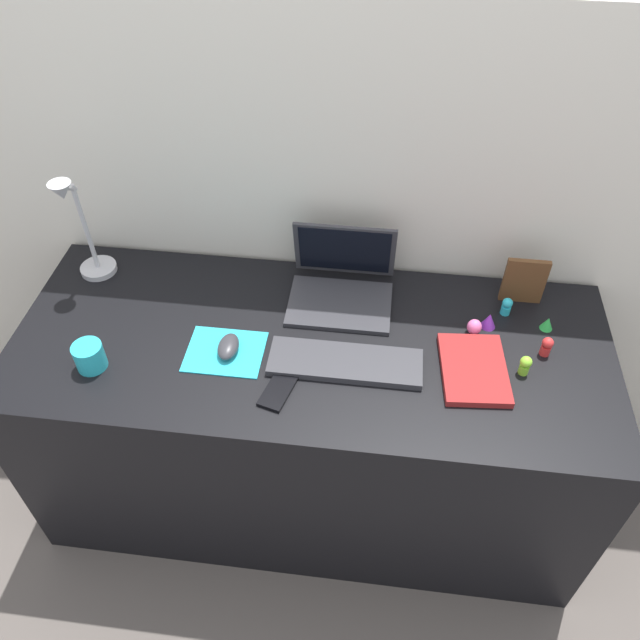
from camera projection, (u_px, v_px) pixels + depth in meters
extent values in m
plane|color=#59514C|center=(313.00, 482.00, 2.27)|extent=(6.00, 6.00, 0.00)
cube|color=silver|center=(327.00, 249.00, 1.99)|extent=(2.87, 0.05, 1.54)
cube|color=black|center=(312.00, 421.00, 2.01)|extent=(1.67, 0.68, 0.74)
cube|color=#333338|center=(340.00, 304.00, 1.85)|extent=(0.30, 0.21, 0.01)
cube|color=#333338|center=(345.00, 250.00, 1.86)|extent=(0.30, 0.05, 0.20)
cube|color=black|center=(344.00, 251.00, 1.86)|extent=(0.27, 0.04, 0.17)
cube|color=#333338|center=(345.00, 363.00, 1.68)|extent=(0.41, 0.13, 0.02)
cube|color=#28B7CC|center=(225.00, 352.00, 1.72)|extent=(0.21, 0.17, 0.00)
ellipsoid|color=#333338|center=(228.00, 347.00, 1.71)|extent=(0.06, 0.10, 0.03)
cube|color=black|center=(278.00, 390.00, 1.62)|extent=(0.10, 0.14, 0.01)
cylinder|color=#B7B7BC|center=(99.00, 268.00, 1.96)|extent=(0.11, 0.11, 0.02)
cylinder|color=#B7B7BC|center=(86.00, 228.00, 1.85)|extent=(0.01, 0.01, 0.29)
cylinder|color=#B7B7BC|center=(67.00, 188.00, 1.72)|extent=(0.01, 0.09, 0.07)
cone|color=#B7B7BC|center=(61.00, 191.00, 1.69)|extent=(0.06, 0.06, 0.05)
cube|color=maroon|center=(474.00, 369.00, 1.67)|extent=(0.19, 0.25, 0.02)
cube|color=brown|center=(524.00, 281.00, 1.82)|extent=(0.12, 0.02, 0.15)
cylinder|color=#28B7CC|center=(90.00, 356.00, 1.66)|extent=(0.08, 0.08, 0.08)
ellipsoid|color=pink|center=(474.00, 327.00, 1.76)|extent=(0.04, 0.04, 0.05)
cone|color=green|center=(547.00, 323.00, 1.77)|extent=(0.04, 0.04, 0.04)
cone|color=purple|center=(489.00, 320.00, 1.78)|extent=(0.04, 0.04, 0.05)
cylinder|color=red|center=(545.00, 350.00, 1.71)|extent=(0.03, 0.03, 0.03)
sphere|color=red|center=(548.00, 343.00, 1.69)|extent=(0.03, 0.03, 0.03)
cylinder|color=#28B7CC|center=(506.00, 310.00, 1.82)|extent=(0.03, 0.03, 0.03)
sphere|color=#28B7CC|center=(508.00, 303.00, 1.80)|extent=(0.03, 0.03, 0.03)
cylinder|color=#8CDB33|center=(524.00, 369.00, 1.66)|extent=(0.03, 0.03, 0.03)
sphere|color=#8CDB33|center=(526.00, 362.00, 1.64)|extent=(0.03, 0.03, 0.03)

